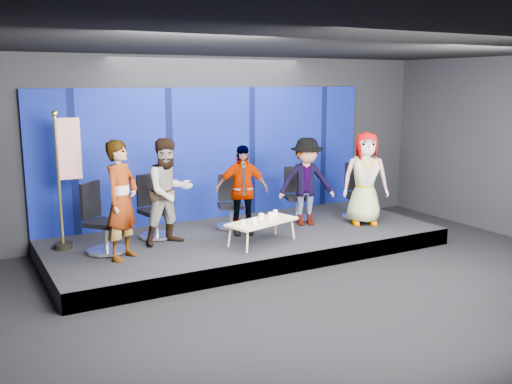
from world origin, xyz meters
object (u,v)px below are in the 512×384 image
panelist_c (242,190)px  mug_d (271,216)px  chair_d (297,202)px  mug_a (243,222)px  chair_a (103,230)px  coffee_table (262,222)px  panelist_b (169,192)px  chair_b (155,217)px  chair_e (357,200)px  mug_c (261,217)px  mug_e (275,213)px  chair_c (230,211)px  panelist_a (122,200)px  panelist_e (365,178)px  mug_b (255,221)px  panelist_d (306,182)px  flag_stand (66,176)px

panelist_c → mug_d: 0.78m
chair_d → mug_a: 2.29m
chair_a → coffee_table: size_ratio=0.83×
panelist_b → coffee_table: (1.38, -0.73, -0.54)m
chair_b → chair_e: bearing=-16.4°
coffee_table → mug_d: mug_d is taller
panelist_b → chair_a: bearing=170.8°
mug_c → mug_e: size_ratio=1.12×
panelist_c → chair_c: bearing=106.3°
panelist_a → coffee_table: panelist_a is taller
panelist_e → mug_d: size_ratio=16.49×
panelist_a → panelist_b: panelist_a is taller
chair_e → chair_b: bearing=-160.7°
chair_e → panelist_e: (-0.19, -0.47, 0.53)m
chair_d → mug_b: (-1.68, -1.34, 0.10)m
chair_b → chair_d: (2.94, -0.03, -0.02)m
panelist_a → panelist_d: 3.70m
mug_b → mug_c: bearing=40.6°
panelist_b → chair_b: bearing=92.0°
chair_a → mug_e: chair_a is taller
panelist_a → chair_b: 1.38m
chair_e → coffee_table: (-2.58, -0.68, -0.00)m
panelist_b → panelist_e: bearing=-16.5°
chair_a → panelist_e: panelist_e is taller
panelist_c → mug_b: (-0.20, -0.84, -0.36)m
mug_b → panelist_c: bearing=76.9°
panelist_d → panelist_b: bearing=-163.3°
chair_b → panelist_d: panelist_d is taller
panelist_e → flag_stand: size_ratio=0.79×
coffee_table → panelist_c: bearing=92.0°
mug_a → mug_c: 0.47m
mug_e → chair_d: bearing=42.2°
mug_c → flag_stand: bearing=157.7°
panelist_b → mug_b: 1.53m
panelist_d → mug_c: size_ratio=15.54×
panelist_c → mug_a: 0.97m
mug_a → mug_e: bearing=22.1°
chair_b → flag_stand: size_ratio=0.49×
panelist_c → flag_stand: (-2.91, 0.58, 0.39)m
panelist_c → coffee_table: panelist_c is taller
chair_d → mug_c: chair_d is taller
panelist_b → panelist_e: panelist_b is taller
mug_c → mug_d: size_ratio=1.00×
mug_d → chair_b: bearing=144.8°
mug_e → mug_b: bearing=-149.0°
chair_a → chair_e: 5.10m
panelist_c → mug_d: (0.23, -0.65, -0.36)m
chair_a → chair_d: bearing=-35.1°
chair_b → mug_b: bearing=-56.2°
chair_d → mug_b: 2.15m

